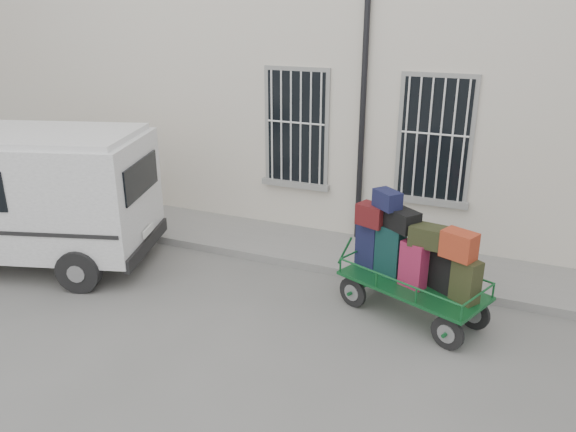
# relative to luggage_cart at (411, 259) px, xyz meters

# --- Properties ---
(ground) EXTENTS (80.00, 80.00, 0.00)m
(ground) POSITION_rel_luggage_cart_xyz_m (-2.47, -0.52, -0.96)
(ground) COLOR #62625D
(ground) RESTS_ON ground
(building) EXTENTS (24.00, 5.15, 6.00)m
(building) POSITION_rel_luggage_cart_xyz_m (-2.47, 4.98, 2.04)
(building) COLOR beige
(building) RESTS_ON ground
(sidewalk) EXTENTS (24.00, 1.70, 0.15)m
(sidewalk) POSITION_rel_luggage_cart_xyz_m (-2.47, 1.68, -0.88)
(sidewalk) COLOR gray
(sidewalk) RESTS_ON ground
(luggage_cart) EXTENTS (2.58, 1.74, 1.93)m
(luggage_cart) POSITION_rel_luggage_cart_xyz_m (0.00, 0.00, 0.00)
(luggage_cart) COLOR black
(luggage_cart) RESTS_ON ground
(van) EXTENTS (5.30, 3.40, 2.49)m
(van) POSITION_rel_luggage_cart_xyz_m (-7.04, -0.87, 0.47)
(van) COLOR silver
(van) RESTS_ON ground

